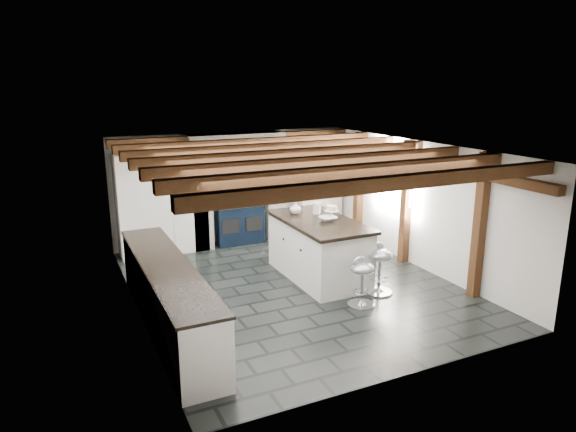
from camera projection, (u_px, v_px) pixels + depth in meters
name	position (u px, v px, depth m)	size (l,w,h in m)	color
ground	(293.00, 286.00, 8.58)	(6.00, 6.00, 0.00)	black
room_shell	(229.00, 209.00, 9.30)	(6.00, 6.03, 6.00)	silver
range_cooker	(238.00, 221.00, 10.80)	(1.00, 0.63, 0.99)	black
kitchen_island	(318.00, 248.00, 8.83)	(1.09, 2.09, 1.38)	white
bar_stool_near	(379.00, 263.00, 8.17)	(0.45, 0.45, 0.83)	silver
bar_stool_far	(362.00, 276.00, 7.71)	(0.47, 0.47, 0.77)	silver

